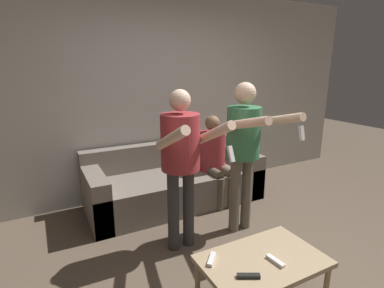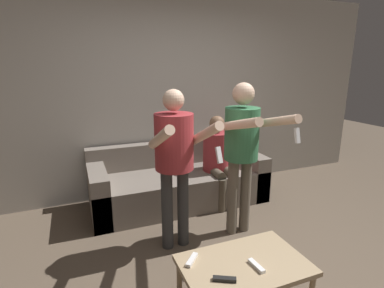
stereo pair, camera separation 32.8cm
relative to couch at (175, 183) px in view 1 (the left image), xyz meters
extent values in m
plane|color=brown|center=(0.08, -1.64, -0.26)|extent=(14.00, 14.00, 0.00)
cube|color=#B7B2A8|center=(0.08, 0.47, 1.09)|extent=(6.40, 0.06, 2.70)
cube|color=slate|center=(0.00, -0.04, -0.05)|extent=(2.19, 0.87, 0.41)
cube|color=slate|center=(0.00, 0.32, 0.31)|extent=(2.19, 0.16, 0.32)
cube|color=slate|center=(-1.00, -0.04, 0.03)|extent=(0.20, 0.87, 0.59)
cube|color=slate|center=(1.00, -0.04, 0.03)|extent=(0.20, 0.87, 0.59)
cylinder|color=#383838|center=(-0.43, -0.92, 0.14)|extent=(0.11, 0.11, 0.81)
cylinder|color=#383838|center=(-0.27, -0.92, 0.14)|extent=(0.11, 0.11, 0.81)
cylinder|color=#9E2D33|center=(-0.35, -0.92, 0.80)|extent=(0.36, 0.36, 0.52)
sphere|color=beige|center=(-0.35, -0.92, 1.18)|extent=(0.19, 0.19, 0.19)
cylinder|color=beige|center=(-0.55, -1.18, 0.91)|extent=(0.08, 0.54, 0.31)
cylinder|color=beige|center=(-0.16, -1.18, 0.91)|extent=(0.08, 0.54, 0.31)
cube|color=white|center=(-0.16, -1.43, 0.80)|extent=(0.04, 0.08, 0.13)
cylinder|color=#6B6051|center=(0.28, -0.92, 0.15)|extent=(0.11, 0.11, 0.82)
cylinder|color=#6B6051|center=(0.43, -0.92, 0.15)|extent=(0.11, 0.11, 0.82)
cylinder|color=#337047|center=(0.35, -0.92, 0.82)|extent=(0.34, 0.34, 0.52)
sphere|color=beige|center=(0.35, -0.92, 1.21)|extent=(0.21, 0.21, 0.21)
cylinder|color=beige|center=(0.16, -1.21, 0.98)|extent=(0.08, 0.59, 0.22)
cylinder|color=beige|center=(0.55, -1.21, 0.98)|extent=(0.08, 0.59, 0.22)
cube|color=white|center=(0.55, -1.49, 0.91)|extent=(0.04, 0.06, 0.13)
cylinder|color=brown|center=(0.40, -0.45, -0.05)|extent=(0.11, 0.11, 0.41)
cylinder|color=brown|center=(0.55, -0.45, -0.05)|extent=(0.11, 0.11, 0.41)
cylinder|color=brown|center=(0.40, -0.29, 0.18)|extent=(0.11, 0.32, 0.11)
cylinder|color=brown|center=(0.55, -0.29, 0.18)|extent=(0.11, 0.32, 0.11)
cylinder|color=#9E2D33|center=(0.48, -0.13, 0.40)|extent=(0.34, 0.34, 0.50)
sphere|color=brown|center=(0.48, -0.13, 0.77)|extent=(0.19, 0.19, 0.19)
cube|color=tan|center=(-0.17, -1.89, 0.12)|extent=(0.88, 0.56, 0.04)
cylinder|color=tan|center=(0.23, -2.13, -0.08)|extent=(0.04, 0.04, 0.37)
cylinder|color=tan|center=(-0.57, -1.65, -0.08)|extent=(0.04, 0.04, 0.37)
cylinder|color=tan|center=(0.23, -1.65, -0.08)|extent=(0.04, 0.04, 0.37)
cube|color=black|center=(-0.38, -2.00, 0.15)|extent=(0.15, 0.10, 0.02)
cube|color=white|center=(-0.12, -1.96, 0.15)|extent=(0.05, 0.15, 0.02)
cube|color=white|center=(-0.51, -1.74, 0.15)|extent=(0.13, 0.13, 0.02)
camera|label=1|loc=(-1.48, -3.29, 1.48)|focal=28.00mm
camera|label=2|loc=(-1.18, -3.43, 1.48)|focal=28.00mm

